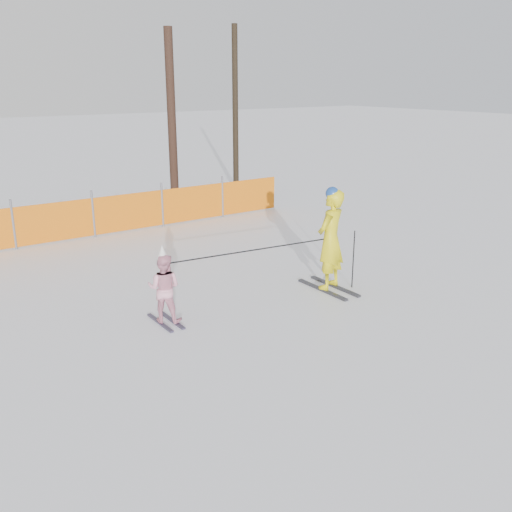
{
  "coord_description": "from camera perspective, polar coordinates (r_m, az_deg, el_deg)",
  "views": [
    {
      "loc": [
        -5.57,
        -7.46,
        4.03
      ],
      "look_at": [
        0.0,
        0.5,
        1.0
      ],
      "focal_mm": 40.0,
      "sensor_mm": 36.0,
      "label": 1
    }
  ],
  "objects": [
    {
      "name": "safety_fence",
      "position": [
        15.13,
        -23.47,
        2.58
      ],
      "size": [
        15.97,
        0.06,
        1.25
      ],
      "color": "#595960",
      "rests_on": "ground"
    },
    {
      "name": "ski_poles",
      "position": [
        10.61,
        2.62,
        0.32
      ],
      "size": [
        3.75,
        0.6,
        1.18
      ],
      "color": "black",
      "rests_on": "ground"
    },
    {
      "name": "child",
      "position": [
        9.81,
        -9.18,
        -3.14
      ],
      "size": [
        0.74,
        0.91,
        1.39
      ],
      "color": "black",
      "rests_on": "ground"
    },
    {
      "name": "tree_trunks",
      "position": [
        20.1,
        -5.92,
        13.86
      ],
      "size": [
        3.25,
        1.05,
        5.88
      ],
      "color": "black",
      "rests_on": "ground"
    },
    {
      "name": "adult",
      "position": [
        11.21,
        7.46,
        1.69
      ],
      "size": [
        0.84,
        1.39,
        2.07
      ],
      "color": "black",
      "rests_on": "ground"
    },
    {
      "name": "ground",
      "position": [
        10.15,
        1.63,
        -6.09
      ],
      "size": [
        120.0,
        120.0,
        0.0
      ],
      "primitive_type": "plane",
      "color": "white",
      "rests_on": "ground"
    }
  ]
}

